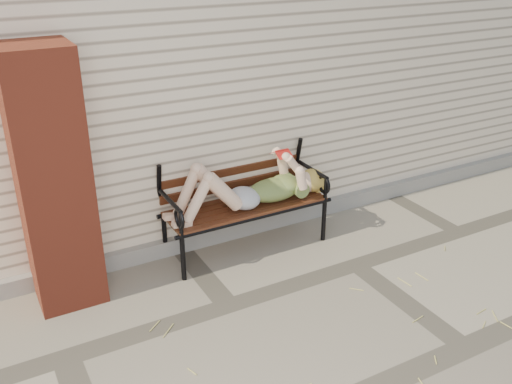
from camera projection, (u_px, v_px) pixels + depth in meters
ground at (356, 265)px, 5.02m from camera, size 80.00×80.00×0.00m
house_wall at (209, 40)px, 6.78m from camera, size 8.00×4.00×3.00m
foundation_strip at (297, 214)px, 5.76m from camera, size 8.00×0.10×0.15m
brick_pillar at (53, 181)px, 4.20m from camera, size 0.50×0.50×2.00m
garden_bench at (241, 187)px, 5.13m from camera, size 1.61×0.64×1.04m
reading_woman at (249, 188)px, 5.02m from camera, size 1.52×0.34×0.48m
straw_scatter at (345, 332)px, 4.16m from camera, size 2.79×1.56×0.01m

